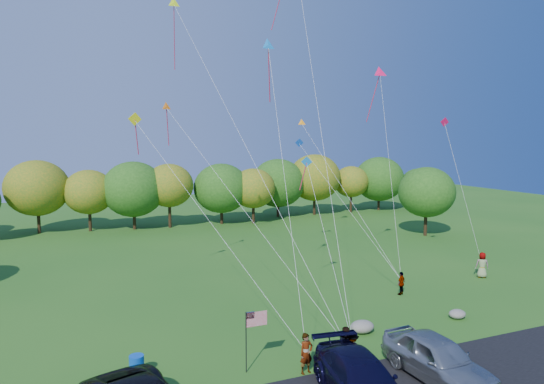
{
  "coord_description": "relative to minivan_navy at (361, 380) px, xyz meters",
  "views": [
    {
      "loc": [
        -11.17,
        -19.26,
        10.5
      ],
      "look_at": [
        -0.65,
        6.0,
        7.45
      ],
      "focal_mm": 32.0,
      "sensor_mm": 36.0,
      "label": 1
    }
  ],
  "objects": [
    {
      "name": "kites_aloft",
      "position": [
        4.12,
        17.31,
        16.28
      ],
      "size": [
        23.79,
        11.77,
        16.08
      ],
      "color": "#C81643",
      "rests_on": "ground"
    },
    {
      "name": "flag_assembly",
      "position": [
        -3.05,
        4.16,
        1.2
      ],
      "size": [
        1.04,
        0.68,
        2.81
      ],
      "color": "black",
      "rests_on": "ground"
    },
    {
      "name": "minivan_silver",
      "position": [
        4.04,
        0.26,
        0.08
      ],
      "size": [
        2.44,
        5.67,
        1.91
      ],
      "primitive_type": "imported",
      "rotation": [
        0.0,
        0.0,
        0.03
      ],
      "color": "#979CA1",
      "rests_on": "asphalt_lane"
    },
    {
      "name": "minivan_navy",
      "position": [
        0.0,
        0.0,
        0.0
      ],
      "size": [
        3.25,
        6.33,
        1.76
      ],
      "primitive_type": "imported",
      "rotation": [
        0.0,
        0.0,
        -0.13
      ],
      "color": "black",
      "rests_on": "asphalt_lane"
    },
    {
      "name": "treeline",
      "position": [
        -2.33,
        39.73,
        3.72
      ],
      "size": [
        76.34,
        27.93,
        8.54
      ],
      "color": "#352313",
      "rests_on": "ground"
    },
    {
      "name": "boulder_far",
      "position": [
        10.24,
        5.59,
        -0.67
      ],
      "size": [
        1.02,
        0.85,
        0.53
      ],
      "primitive_type": "ellipsoid",
      "color": "slate",
      "rests_on": "ground"
    },
    {
      "name": "flyer_c",
      "position": [
        1.46,
        2.97,
        -0.17
      ],
      "size": [
        1.15,
        0.96,
        1.54
      ],
      "primitive_type": "imported",
      "rotation": [
        0.0,
        0.0,
        2.67
      ],
      "color": "#4C4C59",
      "rests_on": "ground"
    },
    {
      "name": "ground",
      "position": [
        0.88,
        3.77,
        -0.94
      ],
      "size": [
        140.0,
        140.0,
        0.0
      ],
      "primitive_type": "plane",
      "color": "#275D1A",
      "rests_on": "ground"
    },
    {
      "name": "trash_barrel",
      "position": [
        -7.97,
        5.64,
        -0.45
      ],
      "size": [
        0.65,
        0.65,
        0.97
      ],
      "primitive_type": "cylinder",
      "color": "#0C49BB",
      "rests_on": "ground"
    },
    {
      "name": "flyer_a",
      "position": [
        -0.91,
        3.06,
        -0.02
      ],
      "size": [
        0.73,
        0.54,
        1.84
      ],
      "primitive_type": "imported",
      "rotation": [
        0.0,
        0.0,
        0.16
      ],
      "color": "#4C4C59",
      "rests_on": "ground"
    },
    {
      "name": "flyer_d",
      "position": [
        9.92,
        10.41,
        -0.15
      ],
      "size": [
        1.0,
        0.76,
        1.58
      ],
      "primitive_type": "imported",
      "rotation": [
        0.0,
        0.0,
        3.61
      ],
      "color": "#4C4C59",
      "rests_on": "ground"
    },
    {
      "name": "flyer_b",
      "position": [
        1.13,
        2.97,
        -0.01
      ],
      "size": [
        1.02,
        0.86,
        1.85
      ],
      "primitive_type": "imported",
      "rotation": [
        0.0,
        0.0,
        -0.19
      ],
      "color": "#4C4C59",
      "rests_on": "ground"
    },
    {
      "name": "boulder_near",
      "position": [
        3.93,
        5.95,
        -0.6
      ],
      "size": [
        1.35,
        1.06,
        0.68
      ],
      "primitive_type": "ellipsoid",
      "color": "gray",
      "rests_on": "ground"
    },
    {
      "name": "flyer_e",
      "position": [
        18.12,
        11.39,
        0.03
      ],
      "size": [
        1.13,
        1.03,
        1.93
      ],
      "primitive_type": "imported",
      "rotation": [
        0.0,
        0.0,
        2.57
      ],
      "color": "#4C4C59",
      "rests_on": "ground"
    }
  ]
}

